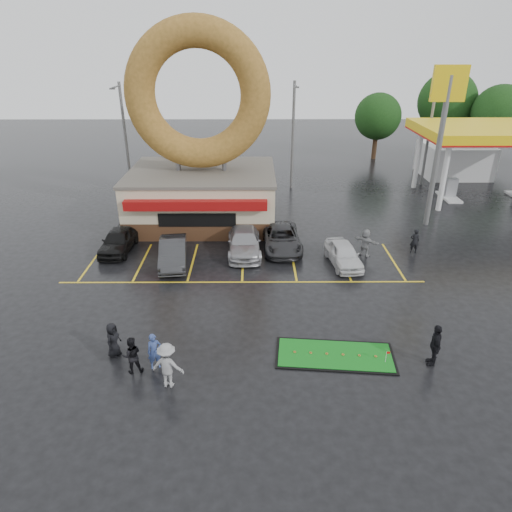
{
  "coord_description": "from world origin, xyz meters",
  "views": [
    {
      "loc": [
        0.65,
        -18.49,
        11.98
      ],
      "look_at": [
        0.76,
        2.1,
        2.2
      ],
      "focal_mm": 32.0,
      "sensor_mm": 36.0,
      "label": 1
    }
  ],
  "objects_px": {
    "streetlight_left": "(125,136)",
    "car_silver": "(244,242)",
    "person_blue": "(154,351)",
    "donut_shop": "(201,160)",
    "car_white": "(344,254)",
    "streetlight_mid": "(293,133)",
    "car_grey": "(281,238)",
    "gas_station": "(478,146)",
    "streetlight_right": "(430,131)",
    "dumpster": "(139,217)",
    "car_black": "(118,240)",
    "putting_green": "(335,355)",
    "person_cameraman": "(435,345)",
    "car_dgrey": "(173,252)",
    "shell_sign": "(444,118)"
  },
  "relations": [
    {
      "from": "streetlight_left",
      "to": "car_silver",
      "type": "height_order",
      "value": "streetlight_left"
    },
    {
      "from": "car_silver",
      "to": "person_blue",
      "type": "height_order",
      "value": "person_blue"
    },
    {
      "from": "donut_shop",
      "to": "car_white",
      "type": "height_order",
      "value": "donut_shop"
    },
    {
      "from": "streetlight_mid",
      "to": "car_grey",
      "type": "height_order",
      "value": "streetlight_mid"
    },
    {
      "from": "gas_station",
      "to": "person_blue",
      "type": "distance_m",
      "value": 34.07
    },
    {
      "from": "donut_shop",
      "to": "streetlight_right",
      "type": "bearing_deg",
      "value": 25.21
    },
    {
      "from": "streetlight_left",
      "to": "streetlight_mid",
      "type": "distance_m",
      "value": 14.04
    },
    {
      "from": "person_blue",
      "to": "dumpster",
      "type": "height_order",
      "value": "person_blue"
    },
    {
      "from": "car_white",
      "to": "donut_shop",
      "type": "bearing_deg",
      "value": 133.09
    },
    {
      "from": "car_black",
      "to": "putting_green",
      "type": "distance_m",
      "value": 15.88
    },
    {
      "from": "streetlight_mid",
      "to": "putting_green",
      "type": "height_order",
      "value": "streetlight_mid"
    },
    {
      "from": "car_silver",
      "to": "person_cameraman",
      "type": "height_order",
      "value": "person_cameraman"
    },
    {
      "from": "dumpster",
      "to": "person_cameraman",
      "type": "bearing_deg",
      "value": -45.28
    },
    {
      "from": "gas_station",
      "to": "car_dgrey",
      "type": "height_order",
      "value": "gas_station"
    },
    {
      "from": "shell_sign",
      "to": "streetlight_left",
      "type": "distance_m",
      "value": 24.46
    },
    {
      "from": "car_dgrey",
      "to": "car_silver",
      "type": "relative_size",
      "value": 0.89
    },
    {
      "from": "person_blue",
      "to": "shell_sign",
      "type": "bearing_deg",
      "value": 20.02
    },
    {
      "from": "car_black",
      "to": "car_white",
      "type": "relative_size",
      "value": 1.09
    },
    {
      "from": "streetlight_mid",
      "to": "shell_sign",
      "type": "bearing_deg",
      "value": -44.73
    },
    {
      "from": "donut_shop",
      "to": "person_cameraman",
      "type": "height_order",
      "value": "donut_shop"
    },
    {
      "from": "shell_sign",
      "to": "dumpster",
      "type": "relative_size",
      "value": 5.89
    },
    {
      "from": "donut_shop",
      "to": "streetlight_mid",
      "type": "xyz_separation_m",
      "value": [
        7.0,
        7.95,
        0.32
      ]
    },
    {
      "from": "streetlight_right",
      "to": "person_blue",
      "type": "relative_size",
      "value": 5.81
    },
    {
      "from": "donut_shop",
      "to": "car_black",
      "type": "bearing_deg",
      "value": -131.29
    },
    {
      "from": "shell_sign",
      "to": "gas_station",
      "type": "bearing_deg",
      "value": 51.93
    },
    {
      "from": "streetlight_mid",
      "to": "car_silver",
      "type": "relative_size",
      "value": 1.84
    },
    {
      "from": "donut_shop",
      "to": "putting_green",
      "type": "distance_m",
      "value": 18.05
    },
    {
      "from": "streetlight_left",
      "to": "car_grey",
      "type": "height_order",
      "value": "streetlight_left"
    },
    {
      "from": "gas_station",
      "to": "streetlight_right",
      "type": "height_order",
      "value": "streetlight_right"
    },
    {
      "from": "car_dgrey",
      "to": "car_white",
      "type": "bearing_deg",
      "value": -7.89
    },
    {
      "from": "streetlight_mid",
      "to": "dumpster",
      "type": "distance_m",
      "value": 15.2
    },
    {
      "from": "gas_station",
      "to": "car_white",
      "type": "bearing_deg",
      "value": -132.56
    },
    {
      "from": "shell_sign",
      "to": "car_silver",
      "type": "height_order",
      "value": "shell_sign"
    },
    {
      "from": "streetlight_left",
      "to": "person_cameraman",
      "type": "height_order",
      "value": "streetlight_left"
    },
    {
      "from": "person_cameraman",
      "to": "car_black",
      "type": "bearing_deg",
      "value": -113.66
    },
    {
      "from": "car_silver",
      "to": "car_grey",
      "type": "relative_size",
      "value": 0.98
    },
    {
      "from": "streetlight_left",
      "to": "dumpster",
      "type": "bearing_deg",
      "value": -72.72
    },
    {
      "from": "shell_sign",
      "to": "dumpster",
      "type": "bearing_deg",
      "value": -179.66
    },
    {
      "from": "putting_green",
      "to": "person_cameraman",
      "type": "bearing_deg",
      "value": -7.4
    },
    {
      "from": "car_white",
      "to": "person_blue",
      "type": "xyz_separation_m",
      "value": [
        -9.22,
        -9.3,
        0.12
      ]
    },
    {
      "from": "car_white",
      "to": "dumpster",
      "type": "bearing_deg",
      "value": 147.63
    },
    {
      "from": "streetlight_right",
      "to": "dumpster",
      "type": "distance_m",
      "value": 25.89
    },
    {
      "from": "streetlight_left",
      "to": "car_black",
      "type": "bearing_deg",
      "value": -79.78
    },
    {
      "from": "gas_station",
      "to": "putting_green",
      "type": "relative_size",
      "value": 2.68
    },
    {
      "from": "car_white",
      "to": "person_blue",
      "type": "relative_size",
      "value": 2.49
    },
    {
      "from": "streetlight_mid",
      "to": "car_silver",
      "type": "xyz_separation_m",
      "value": [
        -3.94,
        -13.61,
        -4.07
      ]
    },
    {
      "from": "shell_sign",
      "to": "streetlight_mid",
      "type": "distance_m",
      "value": 12.93
    },
    {
      "from": "streetlight_left",
      "to": "streetlight_mid",
      "type": "height_order",
      "value": "same"
    },
    {
      "from": "car_silver",
      "to": "streetlight_mid",
      "type": "bearing_deg",
      "value": 71.79
    },
    {
      "from": "streetlight_mid",
      "to": "car_silver",
      "type": "bearing_deg",
      "value": -106.15
    }
  ]
}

